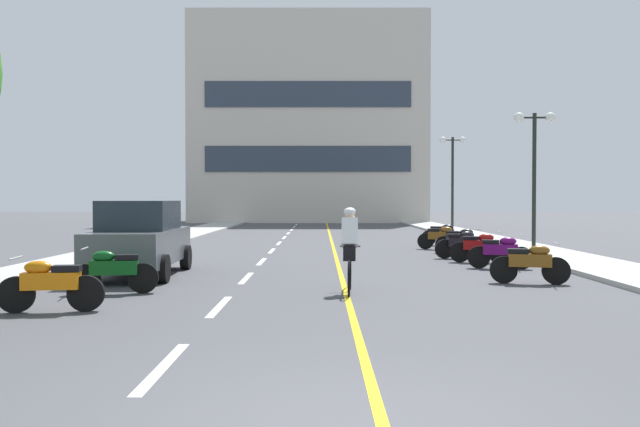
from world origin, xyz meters
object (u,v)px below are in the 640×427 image
motorcycle_2 (113,270)px  motorcycle_8 (441,237)px  motorcycle_3 (530,262)px  motorcycle_4 (501,251)px  motorcycle_6 (461,243)px  motorcycle_7 (461,240)px  motorcycle_5 (479,247)px  cyclist_rider (350,248)px  parked_car_near (140,238)px  motorcycle_9 (443,234)px  motorcycle_1 (50,284)px  street_lamp_far (453,162)px  street_lamp_mid (534,148)px

motorcycle_2 → motorcycle_8: size_ratio=1.02×
motorcycle_3 → motorcycle_2: bearing=-170.3°
motorcycle_4 → motorcycle_6: (-0.37, 3.07, 0.00)m
motorcycle_7 → motorcycle_8: same height
motorcycle_2 → motorcycle_3: size_ratio=1.01×
motorcycle_6 → motorcycle_7: bearing=78.3°
motorcycle_5 → motorcycle_6: size_ratio=0.99×
motorcycle_3 → cyclist_rider: cyclist_rider is taller
motorcycle_3 → parked_car_near: bearing=170.4°
motorcycle_6 → motorcycle_7: same height
motorcycle_2 → motorcycle_7: bearing=46.4°
motorcycle_3 → motorcycle_9: 11.66m
cyclist_rider → motorcycle_7: bearing=65.1°
cyclist_rider → motorcycle_3: bearing=17.4°
motorcycle_3 → motorcycle_4: same height
motorcycle_1 → motorcycle_5: 12.25m
motorcycle_2 → motorcycle_4: bearing=27.2°
motorcycle_3 → street_lamp_far: bearing=82.8°
parked_car_near → motorcycle_9: 13.75m
street_lamp_far → motorcycle_8: bearing=-103.6°
street_lamp_mid → cyclist_rider: 12.39m
motorcycle_1 → motorcycle_9: same height
street_lamp_far → street_lamp_mid: bearing=-89.1°
motorcycle_1 → motorcycle_8: 15.90m
motorcycle_4 → motorcycle_8: size_ratio=1.01×
motorcycle_2 → motorcycle_3: 8.77m
motorcycle_4 → motorcycle_9: same height
motorcycle_1 → motorcycle_8: size_ratio=1.03×
parked_car_near → motorcycle_9: parked_car_near is taller
motorcycle_9 → motorcycle_1: bearing=-121.6°
motorcycle_8 → parked_car_near: bearing=-137.3°
motorcycle_4 → motorcycle_9: bearing=89.3°
motorcycle_3 → motorcycle_1: bearing=-158.7°
motorcycle_1 → motorcycle_9: size_ratio=1.03×
street_lamp_far → motorcycle_9: (-2.43, -9.92, -3.45)m
motorcycle_5 → street_lamp_mid: bearing=53.5°
motorcycle_5 → motorcycle_9: bearing=87.9°
motorcycle_3 → motorcycle_5: (0.06, 4.70, 0.00)m
motorcycle_3 → cyclist_rider: bearing=-162.6°
motorcycle_8 → motorcycle_1: bearing=-124.0°
cyclist_rider → motorcycle_5: bearing=55.7°
motorcycle_3 → street_lamp_mid: bearing=71.1°
street_lamp_far → cyclist_rider: 24.00m
motorcycle_3 → motorcycle_7: 7.80m
parked_car_near → motorcycle_7: 11.11m
motorcycle_2 → motorcycle_4: same height
motorcycle_2 → motorcycle_5: bearing=35.4°
street_lamp_mid → motorcycle_3: (-2.95, -8.62, -3.19)m
motorcycle_5 → motorcycle_4: bearing=-84.5°
parked_car_near → cyclist_rider: parked_car_near is taller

